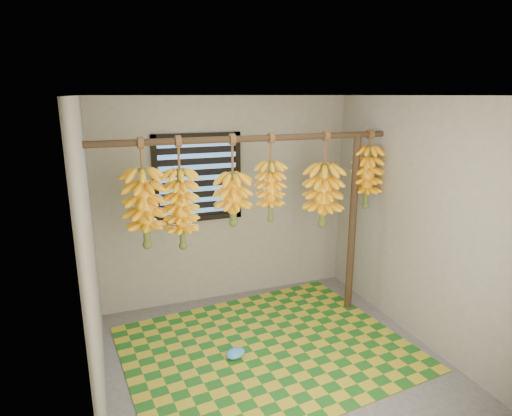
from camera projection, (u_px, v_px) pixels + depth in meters
name	position (u px, v px, depth m)	size (l,w,h in m)	color
floor	(277.00, 363.00, 3.96)	(3.00, 3.00, 0.01)	#4C4C4C
ceiling	(280.00, 95.00, 3.35)	(3.00, 3.00, 0.01)	silver
wall_back	(228.00, 201.00, 5.02)	(3.00, 0.01, 2.40)	gray
wall_left	(91.00, 264.00, 3.15)	(0.01, 3.00, 2.40)	gray
wall_right	(420.00, 223.00, 4.16)	(0.01, 3.00, 2.40)	gray
window	(198.00, 178.00, 4.80)	(1.00, 0.04, 1.00)	black
hanging_pole	(251.00, 139.00, 4.08)	(0.06, 0.06, 3.00)	#3E2D1B
support_post	(352.00, 226.00, 4.75)	(0.08, 0.08, 2.00)	#3E2D1B
woven_mat	(267.00, 348.00, 4.19)	(2.65, 2.12, 0.01)	#1C591A
plastic_bag	(235.00, 353.00, 4.02)	(0.20, 0.15, 0.08)	#3D92E6
banana_bunch_a	(145.00, 208.00, 3.89)	(0.36, 0.36, 1.01)	brown
banana_bunch_b	(181.00, 209.00, 4.01)	(0.33, 0.33, 1.07)	brown
banana_bunch_c	(233.00, 199.00, 4.17)	(0.34, 0.34, 0.89)	brown
banana_bunch_d	(270.00, 191.00, 4.29)	(0.31, 0.31, 0.89)	brown
banana_bunch_e	(323.00, 195.00, 4.52)	(0.40, 0.40, 1.01)	brown
banana_bunch_f	(367.00, 177.00, 4.66)	(0.33, 0.33, 0.85)	brown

